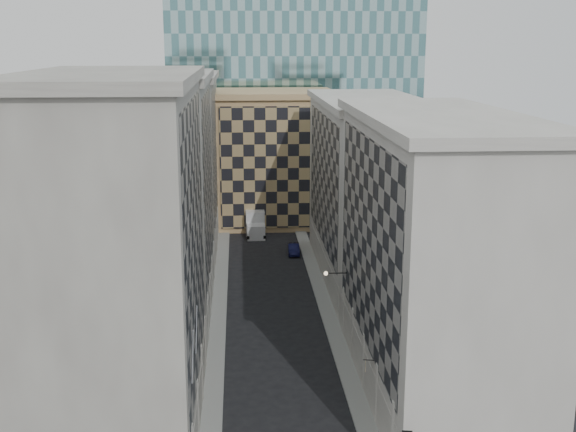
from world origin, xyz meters
name	(u,v)px	position (x,y,z in m)	size (l,w,h in m)	color
sidewalk_west	(218,317)	(-5.25, 30.00, 0.07)	(1.50, 100.00, 0.15)	gray
sidewalk_east	(328,315)	(5.25, 30.00, 0.07)	(1.50, 100.00, 0.15)	gray
bldg_left_a	(120,258)	(-10.88, 11.00, 11.82)	(10.80, 22.80, 23.70)	gray
bldg_left_b	(157,196)	(-10.88, 33.00, 11.32)	(10.80, 22.80, 22.70)	gray
bldg_left_c	(176,163)	(-10.88, 55.00, 10.83)	(10.80, 22.80, 21.70)	gray
bldg_right_a	(433,256)	(10.88, 15.00, 10.32)	(10.80, 26.80, 20.70)	#B1ACA2
bldg_right_b	(367,189)	(10.89, 42.00, 9.85)	(10.80, 28.80, 19.70)	#B1ACA2
tan_block	(274,157)	(2.00, 67.90, 9.44)	(16.80, 14.80, 18.80)	tan
church_tower	(256,32)	(0.00, 82.00, 26.95)	(7.20, 7.20, 51.50)	#2E2824
flagpoles_left	(195,342)	(-5.90, 6.00, 8.00)	(0.10, 6.33, 2.33)	gray
bracket_lamp	(328,273)	(4.38, 24.00, 6.20)	(1.98, 0.36, 0.36)	black
box_truck	(255,224)	(-1.01, 60.23, 1.46)	(2.63, 6.16, 3.35)	silver
dark_car	(294,249)	(3.50, 50.66, 0.63)	(1.34, 3.84, 1.27)	#0E1035
shop_sign	(366,365)	(5.42, 10.94, 3.84)	(0.77, 0.68, 0.75)	black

